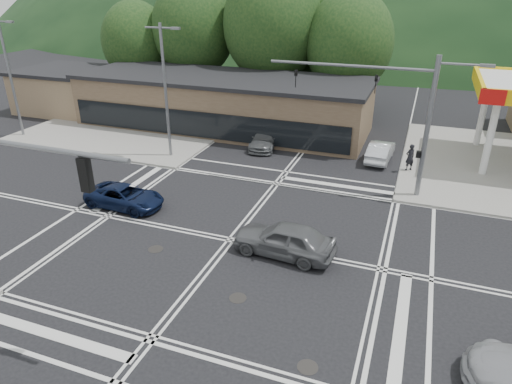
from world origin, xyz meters
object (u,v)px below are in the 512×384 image
(car_queue_b, at_px, (329,128))
(pedestrian, at_px, (410,157))
(car_northbound, at_px, (265,139))
(car_queue_a, at_px, (380,151))
(car_blue_west, at_px, (125,196))
(car_grey_center, at_px, (284,239))

(car_queue_b, bearing_deg, pedestrian, 139.57)
(car_northbound, relative_size, pedestrian, 2.49)
(car_queue_a, relative_size, pedestrian, 2.32)
(car_queue_a, height_order, car_northbound, car_queue_a)
(car_blue_west, height_order, car_grey_center, car_grey_center)
(car_northbound, bearing_deg, car_queue_b, 40.02)
(car_blue_west, xyz_separation_m, car_queue_a, (12.42, 12.23, 0.06))
(car_blue_west, relative_size, car_queue_a, 1.08)
(car_blue_west, height_order, car_northbound, car_northbound)
(car_queue_b, bearing_deg, car_blue_west, 65.38)
(car_queue_b, distance_m, car_northbound, 5.91)
(car_queue_b, relative_size, pedestrian, 2.21)
(car_grey_center, bearing_deg, pedestrian, 163.12)
(car_queue_a, bearing_deg, pedestrian, 145.74)
(car_grey_center, xyz_separation_m, car_queue_b, (-1.77, 18.00, -0.13))
(car_blue_west, distance_m, pedestrian, 17.94)
(car_grey_center, height_order, car_queue_a, car_grey_center)
(car_grey_center, xyz_separation_m, car_queue_a, (2.73, 13.80, -0.12))
(car_queue_a, relative_size, car_northbound, 0.93)
(car_grey_center, relative_size, car_northbound, 1.06)
(car_grey_center, relative_size, car_queue_b, 1.19)
(car_grey_center, distance_m, car_queue_b, 18.09)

